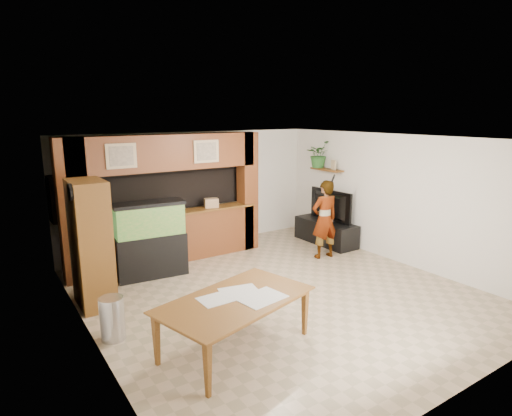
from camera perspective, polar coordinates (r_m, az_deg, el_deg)
floor at (r=7.45m, az=2.95°, el=-11.22°), size 6.50×6.50×0.00m
ceiling at (r=6.83m, az=3.20°, el=9.17°), size 6.50×6.50×0.00m
wall_back at (r=9.77m, az=-8.40°, el=2.39°), size 6.00×0.00×6.00m
wall_left at (r=5.82m, az=-21.47°, el=-5.34°), size 0.00×6.50×6.50m
wall_right at (r=9.11m, az=18.40°, el=1.14°), size 0.00×6.50×6.50m
partition at (r=8.84m, az=-12.24°, el=1.26°), size 4.20×0.99×2.60m
wall_clock at (r=6.65m, az=-23.48°, el=1.97°), size 0.05×0.25×0.25m
wall_shelf at (r=10.23m, az=9.42°, el=5.08°), size 0.25×0.90×0.04m
pantry_cabinet at (r=7.14m, az=-21.14°, el=-4.53°), size 0.50×0.82×2.01m
trash_can at (r=6.24m, az=-18.62°, el=-13.80°), size 0.33×0.33×0.60m
aquarium at (r=8.17m, az=-13.91°, el=-4.21°), size 1.28×0.48×1.42m
tv_stand at (r=10.20m, az=9.29°, el=-3.17°), size 0.59×1.61×0.54m
television at (r=10.05m, az=9.42°, el=0.29°), size 0.20×1.26×0.72m
photo_frame at (r=10.06m, az=10.30°, el=5.67°), size 0.07×0.17×0.22m
potted_plant at (r=10.38m, az=8.30°, el=7.12°), size 0.73×0.69×0.64m
person at (r=9.05m, az=9.12°, el=-1.50°), size 0.64×0.46×1.66m
microphone at (r=8.80m, az=10.26°, el=3.90°), size 0.04×0.11×0.17m
dining_table at (r=5.68m, az=-2.46°, el=-15.29°), size 2.21×1.59×0.70m
newspaper_a at (r=5.56m, az=0.74°, el=-11.87°), size 0.65×0.51×0.01m
newspaper_b at (r=5.55m, az=-5.01°, el=-11.94°), size 0.50×0.36×0.01m
newspaper_c at (r=5.75m, az=-2.24°, el=-11.01°), size 0.56×0.46×0.01m
counter_box at (r=9.11m, az=-5.98°, el=0.67°), size 0.33×0.27×0.19m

